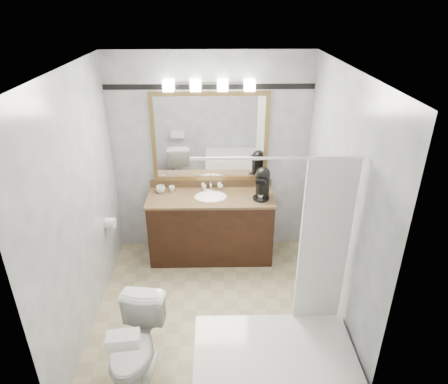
% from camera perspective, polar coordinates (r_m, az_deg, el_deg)
% --- Properties ---
extents(room, '(2.42, 2.62, 2.52)m').
position_cam_1_polar(room, '(3.72, -2.18, -2.23)').
color(room, tan).
rests_on(room, ground).
extents(vanity, '(1.53, 0.58, 0.97)m').
position_cam_1_polar(vanity, '(5.01, -1.86, -4.78)').
color(vanity, black).
rests_on(vanity, ground).
extents(mirror, '(1.40, 0.04, 1.10)m').
position_cam_1_polar(mirror, '(4.80, -2.01, 7.75)').
color(mirror, olive).
rests_on(mirror, room).
extents(vanity_light_bar, '(1.02, 0.14, 0.12)m').
position_cam_1_polar(vanity_light_bar, '(4.59, -2.14, 15.05)').
color(vanity_light_bar, silver).
rests_on(vanity_light_bar, room).
extents(accent_stripe, '(2.40, 0.01, 0.06)m').
position_cam_1_polar(accent_stripe, '(4.66, -2.13, 14.81)').
color(accent_stripe, black).
rests_on(accent_stripe, room).
extents(bathtub, '(1.30, 0.75, 1.96)m').
position_cam_1_polar(bathtub, '(3.66, 7.30, -22.60)').
color(bathtub, white).
rests_on(bathtub, ground).
extents(tp_roll, '(0.11, 0.12, 0.12)m').
position_cam_1_polar(tp_roll, '(4.73, -15.92, -4.28)').
color(tp_roll, white).
rests_on(tp_roll, room).
extents(toilet, '(0.49, 0.75, 0.71)m').
position_cam_1_polar(toilet, '(3.69, -12.47, -20.87)').
color(toilet, white).
rests_on(toilet, ground).
extents(tissue_box, '(0.25, 0.16, 0.10)m').
position_cam_1_polar(tissue_box, '(3.20, -14.20, -19.78)').
color(tissue_box, white).
rests_on(tissue_box, toilet).
extents(coffee_maker, '(0.20, 0.25, 0.38)m').
position_cam_1_polar(coffee_maker, '(4.73, 5.54, 1.40)').
color(coffee_maker, black).
rests_on(coffee_maker, vanity).
extents(cup_left, '(0.11, 0.11, 0.09)m').
position_cam_1_polar(cup_left, '(4.95, -9.04, 0.42)').
color(cup_left, white).
rests_on(cup_left, vanity).
extents(cup_right, '(0.08, 0.08, 0.07)m').
position_cam_1_polar(cup_right, '(4.96, -7.46, 0.45)').
color(cup_right, white).
rests_on(cup_right, vanity).
extents(soap_bottle_a, '(0.05, 0.05, 0.09)m').
position_cam_1_polar(soap_bottle_a, '(4.95, -2.80, 0.77)').
color(soap_bottle_a, white).
rests_on(soap_bottle_a, vanity).
extents(soap_bottle_b, '(0.07, 0.07, 0.09)m').
position_cam_1_polar(soap_bottle_b, '(4.98, -0.54, 0.97)').
color(soap_bottle_b, white).
rests_on(soap_bottle_b, vanity).
extents(soap_bar, '(0.08, 0.06, 0.02)m').
position_cam_1_polar(soap_bar, '(4.91, -2.15, 0.11)').
color(soap_bar, beige).
rests_on(soap_bar, vanity).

